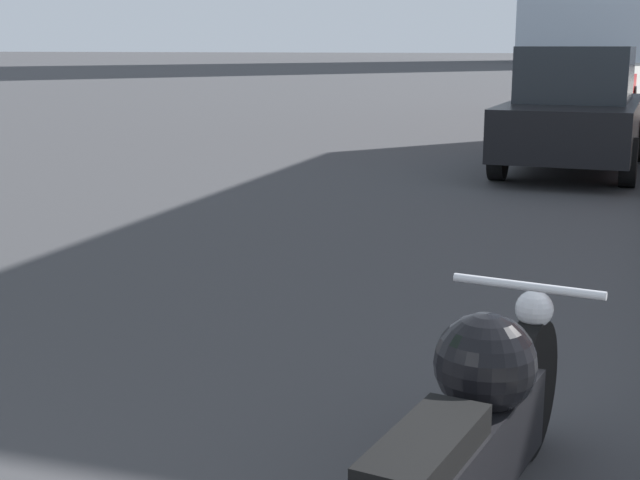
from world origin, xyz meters
TOP-DOWN VIEW (x-y plane):
  - motorcycle at (2.74, 3.18)m, footprint 0.69×2.39m
  - parked_car_black at (2.57, 13.38)m, footprint 1.95×4.53m
  - parked_car_red at (2.52, 25.75)m, footprint 2.11×4.67m
  - parked_car_blue at (2.29, 36.82)m, footprint 2.00×4.50m
  - parked_car_green at (2.20, 49.21)m, footprint 2.22×4.37m

SIDE VIEW (x-z plane):
  - motorcycle at x=2.74m, z-range -0.01..0.80m
  - parked_car_red at x=2.52m, z-range 0.00..1.57m
  - parked_car_green at x=2.20m, z-range 0.02..1.65m
  - parked_car_black at x=2.57m, z-range -0.02..1.69m
  - parked_car_blue at x=2.29m, z-range 0.01..1.69m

